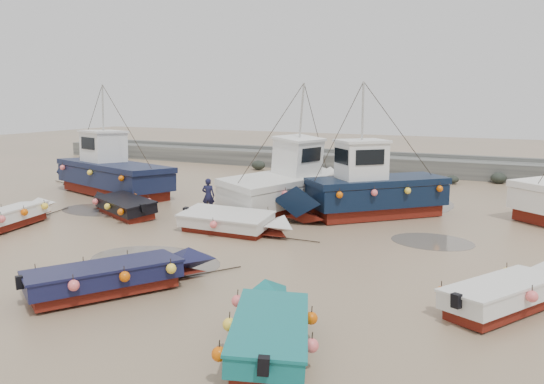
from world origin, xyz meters
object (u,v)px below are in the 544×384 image
(dinghy_5, at_px, (234,220))
(dinghy_1, at_px, (117,273))
(cabin_boat_0, at_px, (107,172))
(cabin_boat_2, at_px, (366,189))
(dinghy_3, at_px, (512,290))
(dinghy_4, at_px, (123,203))
(dinghy_0, at_px, (10,215))
(dinghy_2, at_px, (270,325))
(cabin_boat_1, at_px, (290,184))
(person, at_px, (209,213))

(dinghy_5, bearing_deg, dinghy_1, 1.28)
(cabin_boat_0, bearing_deg, cabin_boat_2, -71.76)
(dinghy_1, bearing_deg, dinghy_3, 51.96)
(dinghy_4, bearing_deg, dinghy_3, -79.53)
(dinghy_3, relative_size, cabin_boat_0, 0.48)
(dinghy_0, relative_size, cabin_boat_0, 0.59)
(dinghy_4, bearing_deg, dinghy_2, -101.73)
(dinghy_0, distance_m, cabin_boat_2, 15.84)
(dinghy_0, relative_size, dinghy_4, 1.12)
(dinghy_0, distance_m, dinghy_1, 10.21)
(dinghy_3, height_order, dinghy_5, same)
(dinghy_2, xyz_separation_m, dinghy_3, (4.85, 4.75, -0.00))
(cabin_boat_2, bearing_deg, dinghy_0, 79.05)
(cabin_boat_0, height_order, cabin_boat_2, same)
(dinghy_4, height_order, cabin_boat_0, cabin_boat_0)
(dinghy_2, xyz_separation_m, cabin_boat_1, (-5.49, 13.53, 0.79))
(cabin_boat_0, bearing_deg, dinghy_3, -94.85)
(dinghy_5, distance_m, cabin_boat_2, 6.60)
(dinghy_3, bearing_deg, dinghy_0, -149.69)
(cabin_boat_2, bearing_deg, cabin_boat_0, 48.42)
(dinghy_4, distance_m, cabin_boat_2, 11.55)
(person, bearing_deg, cabin_boat_2, -179.68)
(dinghy_3, distance_m, cabin_boat_1, 13.58)
(person, bearing_deg, dinghy_0, 27.25)
(cabin_boat_0, distance_m, cabin_boat_1, 11.36)
(dinghy_4, bearing_deg, cabin_boat_1, -32.81)
(dinghy_4, height_order, cabin_boat_1, cabin_boat_1)
(cabin_boat_1, height_order, person, cabin_boat_1)
(cabin_boat_1, height_order, cabin_boat_2, same)
(dinghy_2, distance_m, cabin_boat_0, 21.36)
(dinghy_4, distance_m, person, 4.12)
(dinghy_1, relative_size, dinghy_4, 1.03)
(dinghy_0, height_order, cabin_boat_2, cabin_boat_2)
(cabin_boat_1, bearing_deg, dinghy_0, -121.70)
(dinghy_1, relative_size, dinghy_5, 0.97)
(cabin_boat_0, distance_m, cabin_boat_2, 15.15)
(dinghy_0, height_order, dinghy_4, same)
(dinghy_1, distance_m, person, 10.58)
(dinghy_1, distance_m, dinghy_5, 7.29)
(cabin_boat_2, bearing_deg, dinghy_1, 119.07)
(dinghy_2, bearing_deg, cabin_boat_0, 120.19)
(cabin_boat_0, bearing_deg, dinghy_0, -150.91)
(cabin_boat_1, distance_m, person, 4.23)
(dinghy_3, bearing_deg, dinghy_5, -168.21)
(dinghy_0, bearing_deg, dinghy_4, 46.13)
(dinghy_5, height_order, cabin_boat_0, cabin_boat_0)
(cabin_boat_2, relative_size, person, 4.53)
(dinghy_3, distance_m, person, 15.18)
(dinghy_4, bearing_deg, person, -34.19)
(dinghy_2, bearing_deg, dinghy_4, 121.33)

